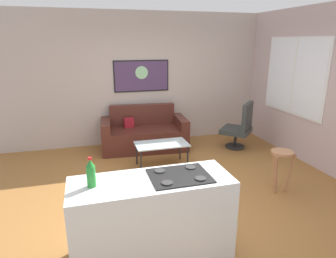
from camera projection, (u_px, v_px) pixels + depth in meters
ground at (179, 190)px, 4.58m from camera, size 6.40×6.40×0.04m
back_wall at (145, 79)px, 6.41m from camera, size 6.40×0.05×2.80m
right_wall at (318, 89)px, 5.14m from camera, size 0.05×6.40×2.80m
couch at (144, 134)px, 6.23m from camera, size 1.81×0.97×0.89m
coffee_table at (162, 145)px, 5.30m from camera, size 0.94×0.51×0.43m
armchair at (240, 127)px, 6.18m from camera, size 0.81×0.81×0.99m
bar_stool at (281, 160)px, 4.36m from camera, size 0.37×0.36×0.65m
kitchen_counter at (152, 219)px, 3.03m from camera, size 1.62×0.60×0.91m
soda_bottle at (91, 173)px, 2.74m from camera, size 0.09×0.09×0.29m
wall_painting at (142, 76)px, 6.32m from camera, size 1.19×0.03×0.67m
window at (294, 76)px, 5.64m from camera, size 0.03×1.67×1.46m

